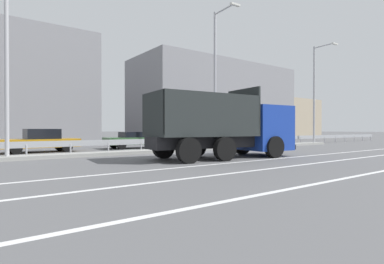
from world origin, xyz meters
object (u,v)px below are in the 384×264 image
(median_road_sign, at_px, (232,131))
(street_lamp_1, at_px, (7,57))
(parked_car_3, at_px, (40,141))
(parked_car_4, at_px, (135,140))
(street_lamp_3, at_px, (316,90))
(street_lamp_2, at_px, (216,73))
(dump_truck, at_px, (239,131))
(parked_car_5, at_px, (192,137))

(median_road_sign, bearing_deg, street_lamp_1, -179.75)
(parked_car_3, relative_size, parked_car_4, 1.00)
(street_lamp_1, height_order, street_lamp_3, street_lamp_3)
(street_lamp_2, height_order, parked_car_3, street_lamp_2)
(street_lamp_3, bearing_deg, street_lamp_1, -179.90)
(street_lamp_3, relative_size, parked_car_4, 2.02)
(median_road_sign, height_order, street_lamp_3, street_lamp_3)
(street_lamp_3, xyz_separation_m, parked_car_3, (-22.03, 4.36, -4.27))
(street_lamp_1, height_order, parked_car_3, street_lamp_1)
(dump_truck, height_order, parked_car_3, dump_truck)
(street_lamp_3, relative_size, parked_car_5, 2.08)
(dump_truck, xyz_separation_m, street_lamp_3, (14.63, 4.78, 3.66))
(parked_car_3, bearing_deg, median_road_sign, -113.56)
(street_lamp_3, relative_size, parked_car_3, 2.03)
(street_lamp_3, distance_m, parked_car_4, 16.99)
(parked_car_3, bearing_deg, parked_car_4, -91.72)
(dump_truck, xyz_separation_m, parked_car_3, (-7.40, 9.14, -0.60))
(dump_truck, relative_size, parked_car_5, 1.77)
(street_lamp_2, bearing_deg, street_lamp_1, 179.75)
(street_lamp_1, bearing_deg, dump_truck, -26.66)
(dump_truck, distance_m, street_lamp_1, 11.04)
(street_lamp_3, bearing_deg, parked_car_5, 157.18)
(street_lamp_2, distance_m, parked_car_3, 11.81)
(street_lamp_2, bearing_deg, parked_car_4, 129.30)
(parked_car_4, bearing_deg, street_lamp_3, 77.07)
(street_lamp_1, xyz_separation_m, street_lamp_3, (24.06, 0.04, 0.41))
(median_road_sign, bearing_deg, parked_car_5, 93.00)
(median_road_sign, relative_size, parked_car_3, 0.55)
(street_lamp_2, relative_size, street_lamp_3, 1.04)
(median_road_sign, distance_m, parked_car_4, 7.02)
(street_lamp_2, bearing_deg, dump_truck, -119.00)
(dump_truck, xyz_separation_m, median_road_sign, (4.19, 4.79, -0.05))
(median_road_sign, relative_size, parked_car_5, 0.56)
(parked_car_3, height_order, parked_car_4, parked_car_3)
(median_road_sign, height_order, street_lamp_1, street_lamp_1)
(median_road_sign, xyz_separation_m, parked_car_5, (-0.23, 4.47, -0.55))
(dump_truck, bearing_deg, parked_car_4, -167.17)
(street_lamp_3, height_order, parked_car_3, street_lamp_3)
(street_lamp_1, distance_m, street_lamp_3, 24.06)
(street_lamp_2, bearing_deg, parked_car_3, 155.97)
(street_lamp_1, distance_m, street_lamp_2, 12.04)
(street_lamp_1, distance_m, parked_car_3, 6.19)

